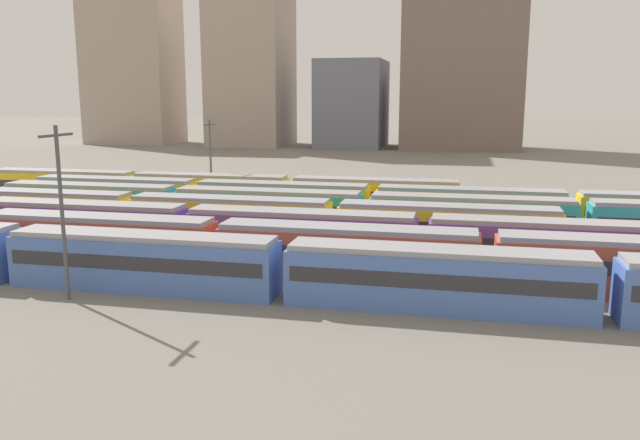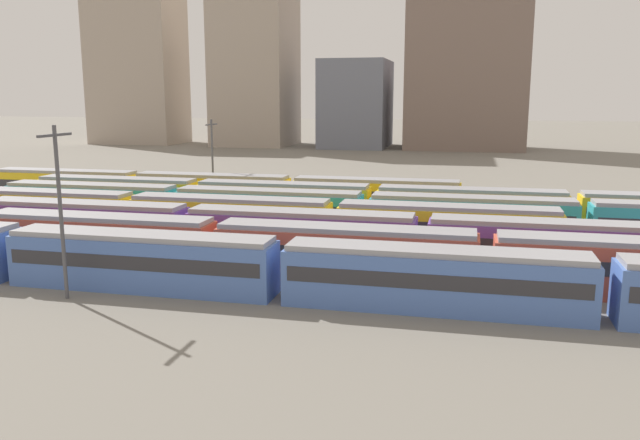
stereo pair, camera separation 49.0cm
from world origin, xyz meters
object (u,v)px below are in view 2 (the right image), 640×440
train_track_2 (300,234)px  catenary_pole_0 (60,205)px  train_track_1 (345,252)px  train_track_4 (584,221)px  train_track_0 (281,269)px  catenary_pole_1 (212,156)px  train_track_6 (212,190)px  train_track_3 (230,218)px  train_track_5 (374,204)px

train_track_2 → catenary_pole_0: (-11.61, -13.40, 4.05)m
train_track_1 → train_track_4: (17.93, 15.60, 0.00)m
train_track_0 → train_track_1: same height
train_track_0 → catenary_pole_1: bearing=118.3°
train_track_1 → train_track_6: size_ratio=1.68×
train_track_1 → train_track_2: size_ratio=1.00×
train_track_3 → train_track_4: (30.26, 5.20, 0.00)m
train_track_4 → catenary_pole_1: bearing=160.9°
train_track_3 → train_track_5: (11.30, 10.40, 0.00)m
train_track_4 → train_track_6: same height
catenary_pole_0 → train_track_4: bearing=34.9°
train_track_1 → catenary_pole_1: size_ratio=9.55×
train_track_3 → catenary_pole_1: bearing=116.3°
train_track_1 → train_track_5: size_ratio=1.25×
train_track_2 → train_track_5: (3.51, 15.60, 0.00)m
train_track_5 → catenary_pole_1: (-20.63, 8.49, 3.54)m
train_track_0 → catenary_pole_0: 14.02m
train_track_1 → catenary_pole_1: 36.60m
train_track_0 → train_track_1: size_ratio=0.80×
train_track_3 → catenary_pole_1: catenary_pole_1 is taller
train_track_6 → catenary_pole_1: (-1.21, 3.29, 3.54)m
train_track_4 → train_track_6: 39.76m
train_track_4 → catenary_pole_1: 42.04m
train_track_3 → catenary_pole_1: 21.37m
train_track_4 → train_track_0: bearing=-135.3°
train_track_3 → train_track_4: size_ratio=0.50×
train_track_1 → train_track_0: bearing=-120.6°
train_track_5 → train_track_6: 20.10m
train_track_2 → train_track_6: same height
train_track_2 → train_track_1: bearing=-48.9°
train_track_5 → train_track_6: same height
train_track_3 → catenary_pole_1: (-9.33, 18.89, 3.54)m
train_track_6 → catenary_pole_1: bearing=110.2°
catenary_pole_1 → train_track_1: bearing=-53.5°
train_track_1 → train_track_2: 6.90m
train_track_2 → train_track_0: bearing=-82.0°
train_track_3 → train_track_4: bearing=9.7°
train_track_4 → train_track_5: size_ratio=1.51×
train_track_4 → train_track_5: (-18.96, 5.20, 0.00)m
train_track_1 → catenary_pole_0: size_ratio=8.67×
train_track_1 → catenary_pole_0: catenary_pole_0 is taller
train_track_1 → train_track_6: bearing=128.2°
train_track_6 → train_track_2: bearing=-52.6°
train_track_3 → train_track_1: bearing=-40.1°
catenary_pole_0 → train_track_2: bearing=49.1°
train_track_0 → train_track_6: size_ratio=1.34×
train_track_0 → train_track_3: (-9.26, 15.60, -0.00)m
train_track_2 → catenary_pole_0: 18.19m
train_track_3 → train_track_4: same height
train_track_2 → train_track_6: (-15.90, 20.80, -0.00)m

